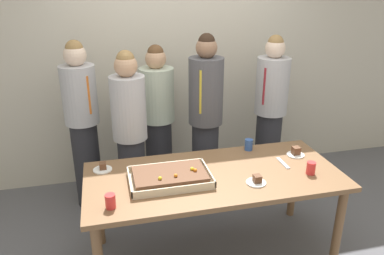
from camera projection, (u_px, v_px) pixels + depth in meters
The scene contains 16 objects.
ground_plane at pixel (212, 253), 3.21m from camera, with size 12.00×12.00×0.00m, color #5B5B60.
interior_back_panel at pixel (173, 46), 4.11m from camera, with size 8.00×0.12×3.00m, color beige.
party_table at pixel (214, 184), 2.96m from camera, with size 1.99×0.89×0.76m.
sheet_cake at pixel (170, 177), 2.82m from camera, with size 0.61×0.40×0.10m.
plated_slice_near_left at pixel (257, 181), 2.80m from camera, with size 0.15×0.15×0.06m.
plated_slice_near_right at pixel (103, 168), 2.99m from camera, with size 0.15×0.15×0.06m.
plated_slice_far_left at pixel (296, 153), 3.24m from camera, with size 0.15×0.15×0.08m.
drink_cup_nearest at pixel (110, 201), 2.49m from camera, with size 0.07×0.07×0.10m, color red.
drink_cup_middle at pixel (249, 145), 3.34m from camera, with size 0.07×0.07×0.10m, color #2D5199.
drink_cup_far_end at pixel (311, 168), 2.92m from camera, with size 0.07×0.07×0.10m, color red.
cake_server_utensil at pixel (283, 163), 3.10m from camera, with size 0.03×0.20×0.01m, color silver.
person_serving_front at pixel (206, 119), 3.69m from camera, with size 0.33×0.33×1.73m.
person_green_shirt_behind at pixel (130, 134), 3.45m from camera, with size 0.31×0.31×1.63m.
person_striped_tie_right at pixel (270, 111), 4.02m from camera, with size 0.34×0.34×1.67m.
person_far_right_suit at pixel (158, 119), 3.93m from camera, with size 0.35×0.35×1.59m.
person_left_edge_reaching at pixel (83, 124), 3.62m from camera, with size 0.33×0.33×1.68m.
Camera 1 is at (-0.78, -2.48, 2.19)m, focal length 35.13 mm.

